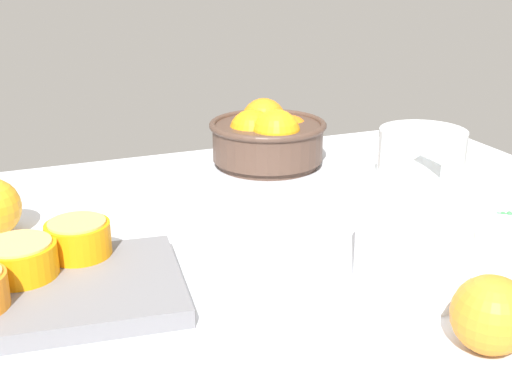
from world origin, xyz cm
name	(u,v)px	position (x,y,z in cm)	size (l,w,h in cm)	color
ground_plane	(276,253)	(0.00, 0.00, -1.50)	(118.91, 93.91, 3.00)	silver
fruit_bowl	(268,137)	(12.63, 33.21, 5.33)	(21.64, 21.64, 11.61)	#473328
juice_pitcher	(415,231)	(9.67, -17.90, 7.53)	(13.61, 17.24, 20.17)	white
cutting_board	(31,295)	(-32.67, -4.90, 1.12)	(34.23, 20.39, 2.23)	slate
orange_half_1	(78,238)	(-26.21, 1.65, 4.43)	(8.08, 8.08, 4.46)	orange
orange_half_2	(19,259)	(-33.37, -1.60, 4.31)	(8.75, 8.75, 4.22)	orange
loose_orange_3	(491,315)	(9.54, -31.80, 4.05)	(8.10, 8.10, 8.10)	orange
spoon	(443,137)	(53.96, 35.68, 0.43)	(14.84, 9.62, 1.00)	silver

